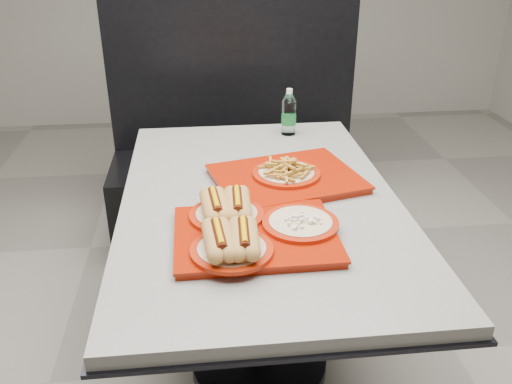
{
  "coord_description": "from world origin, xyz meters",
  "views": [
    {
      "loc": [
        -0.19,
        -1.58,
        1.56
      ],
      "look_at": [
        -0.03,
        -0.13,
        0.83
      ],
      "focal_mm": 38.0,
      "sensor_mm": 36.0,
      "label": 1
    }
  ],
  "objects": [
    {
      "name": "booth_bench",
      "position": [
        0.0,
        1.09,
        0.4
      ],
      "size": [
        1.3,
        0.57,
        1.35
      ],
      "color": "black",
      "rests_on": "ground"
    },
    {
      "name": "tray_far",
      "position": [
        0.1,
        0.09,
        0.78
      ],
      "size": [
        0.56,
        0.48,
        0.1
      ],
      "rotation": [
        0.0,
        0.0,
        0.24
      ],
      "color": "#911603",
      "rests_on": "diner_table"
    },
    {
      "name": "tray_near",
      "position": [
        -0.06,
        -0.27,
        0.79
      ],
      "size": [
        0.48,
        0.42,
        0.1
      ],
      "rotation": [
        0.0,
        0.0,
        0.01
      ],
      "color": "#911603",
      "rests_on": "diner_table"
    },
    {
      "name": "ground",
      "position": [
        0.0,
        0.0,
        0.0
      ],
      "size": [
        6.0,
        6.0,
        0.0
      ],
      "primitive_type": "plane",
      "color": "gray",
      "rests_on": "ground"
    },
    {
      "name": "diner_table",
      "position": [
        0.0,
        0.0,
        0.58
      ],
      "size": [
        0.92,
        1.42,
        0.75
      ],
      "color": "black",
      "rests_on": "ground"
    },
    {
      "name": "water_bottle",
      "position": [
        0.19,
        0.57,
        0.84
      ],
      "size": [
        0.06,
        0.06,
        0.2
      ],
      "rotation": [
        0.0,
        0.0,
        0.32
      ],
      "color": "silver",
      "rests_on": "diner_table"
    }
  ]
}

